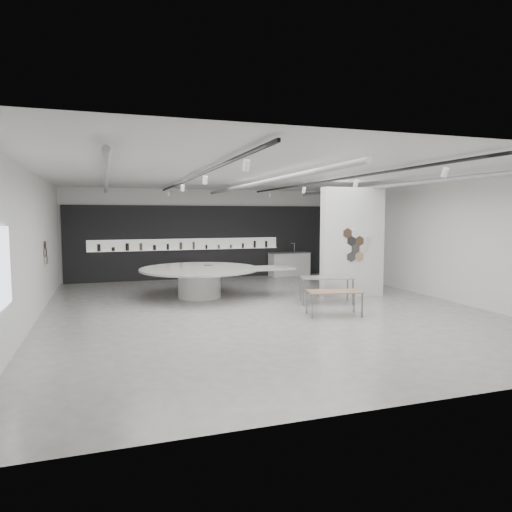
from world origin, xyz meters
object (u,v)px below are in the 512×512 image
object	(u,v)px
sample_table_stone	(326,279)
kitchen_counter	(289,264)
partition_column	(353,242)
display_island	(202,278)
sample_table_wood	(334,293)

from	to	relation	value
sample_table_stone	kitchen_counter	world-z (taller)	kitchen_counter
partition_column	display_island	world-z (taller)	partition_column
display_island	sample_table_stone	distance (m)	4.05
sample_table_wood	kitchen_counter	size ratio (longest dim) A/B	0.81
display_island	kitchen_counter	world-z (taller)	kitchen_counter
partition_column	sample_table_stone	bearing A→B (deg)	-149.30
sample_table_wood	kitchen_counter	xyz separation A→B (m)	(1.97, 7.96, -0.10)
partition_column	sample_table_stone	distance (m)	1.90
sample_table_wood	display_island	bearing A→B (deg)	126.83
display_island	sample_table_wood	size ratio (longest dim) A/B	3.24
display_island	sample_table_stone	bearing A→B (deg)	-32.95
partition_column	sample_table_wood	size ratio (longest dim) A/B	2.35
sample_table_wood	partition_column	bearing A→B (deg)	51.31
sample_table_wood	sample_table_stone	distance (m)	1.73
display_island	kitchen_counter	size ratio (longest dim) A/B	2.64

